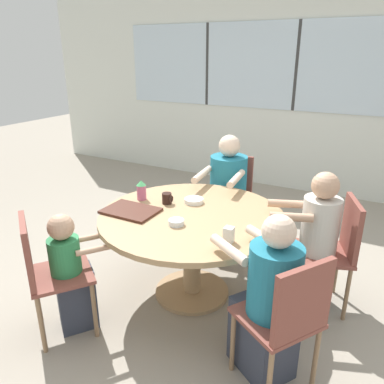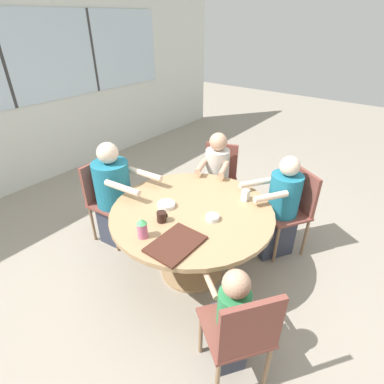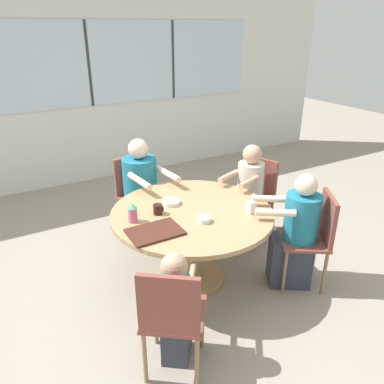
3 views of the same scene
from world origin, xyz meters
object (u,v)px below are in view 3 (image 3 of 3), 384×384
object	(u,v)px
person_man_blue_shirt	(143,197)
person_woman_green_shirt	(248,199)
bowl_white_shallow	(204,220)
chair_for_man_teal_shirt	(315,232)
chair_for_man_blue_shirt	(135,189)
chair_for_toddler	(172,314)
coffee_mug	(158,209)
bowl_cereal	(171,202)
person_toddler	(176,311)
milk_carton_small	(251,207)
person_man_teal_shirt	(295,237)
chair_for_woman_green_shirt	(256,191)
sippy_cup	(133,212)

from	to	relation	value
person_man_blue_shirt	person_woman_green_shirt	bearing A→B (deg)	142.41
bowl_white_shallow	chair_for_man_teal_shirt	bearing A→B (deg)	-21.64
chair_for_man_blue_shirt	chair_for_toddler	size ratio (longest dim) A/B	1.00
coffee_mug	bowl_cereal	xyz separation A→B (m)	(0.18, 0.12, -0.03)
person_toddler	coffee_mug	xyz separation A→B (m)	(0.27, 0.84, 0.34)
person_woman_green_shirt	coffee_mug	distance (m)	1.19
coffee_mug	bowl_white_shallow	bearing A→B (deg)	-49.26
chair_for_toddler	milk_carton_small	world-z (taller)	chair_for_toddler
person_toddler	chair_for_man_blue_shirt	bearing A→B (deg)	112.97
person_man_teal_shirt	person_toddler	size ratio (longest dim) A/B	1.21
chair_for_man_blue_shirt	person_woman_green_shirt	world-z (taller)	person_woman_green_shirt
chair_for_man_blue_shirt	person_man_blue_shirt	xyz separation A→B (m)	(0.02, -0.17, -0.03)
chair_for_man_blue_shirt	chair_for_man_teal_shirt	distance (m)	1.95
person_woman_green_shirt	coffee_mug	bearing A→B (deg)	80.84
person_toddler	person_man_blue_shirt	bearing A→B (deg)	111.04
chair_for_man_blue_shirt	bowl_white_shallow	world-z (taller)	chair_for_man_blue_shirt
bowl_white_shallow	bowl_cereal	size ratio (longest dim) A/B	0.72
chair_for_woman_green_shirt	person_woman_green_shirt	bearing A→B (deg)	90.00
coffee_mug	bowl_cereal	bearing A→B (deg)	32.67
coffee_mug	milk_carton_small	distance (m)	0.80
chair_for_man_teal_shirt	person_toddler	xyz separation A→B (m)	(-1.45, -0.16, -0.11)
chair_for_man_teal_shirt	chair_for_toddler	size ratio (longest dim) A/B	1.00
chair_for_man_teal_shirt	bowl_cereal	bearing A→B (deg)	84.35
chair_for_man_blue_shirt	sippy_cup	xyz separation A→B (m)	(-0.40, -1.00, 0.26)
chair_for_woman_green_shirt	person_man_blue_shirt	distance (m)	1.23
person_woman_green_shirt	person_toddler	size ratio (longest dim) A/B	1.23
chair_for_toddler	bowl_white_shallow	distance (m)	0.93
person_man_blue_shirt	chair_for_toddler	bearing A→B (deg)	66.87
sippy_cup	bowl_white_shallow	world-z (taller)	sippy_cup
chair_for_woman_green_shirt	sippy_cup	size ratio (longest dim) A/B	5.30
sippy_cup	bowl_cereal	distance (m)	0.45
coffee_mug	milk_carton_small	size ratio (longest dim) A/B	0.83
chair_for_man_blue_shirt	bowl_white_shallow	size ratio (longest dim) A/B	7.88
chair_for_toddler	coffee_mug	bearing A→B (deg)	105.84
person_toddler	bowl_cereal	world-z (taller)	person_toddler
chair_for_toddler	bowl_cereal	size ratio (longest dim) A/B	5.66
chair_for_toddler	person_man_teal_shirt	distance (m)	1.46
chair_for_toddler	person_man_blue_shirt	bearing A→B (deg)	109.28
bowl_cereal	sippy_cup	bearing A→B (deg)	-161.61
person_man_teal_shirt	sippy_cup	bearing A→B (deg)	98.96
chair_for_man_blue_shirt	chair_for_toddler	world-z (taller)	same
chair_for_man_blue_shirt	sippy_cup	size ratio (longest dim) A/B	5.30
bowl_cereal	chair_for_toddler	bearing A→B (deg)	-116.66
bowl_white_shallow	bowl_cereal	distance (m)	0.44
person_man_blue_shirt	person_toddler	xyz separation A→B (m)	(-0.45, -1.64, -0.08)
chair_for_toddler	coffee_mug	distance (m)	1.05
person_man_blue_shirt	sippy_cup	xyz separation A→B (m)	(-0.42, -0.83, 0.29)
person_man_teal_shirt	coffee_mug	bearing A→B (deg)	93.44
chair_for_man_teal_shirt	person_woman_green_shirt	size ratio (longest dim) A/B	0.81
chair_for_man_blue_shirt	person_toddler	distance (m)	1.87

